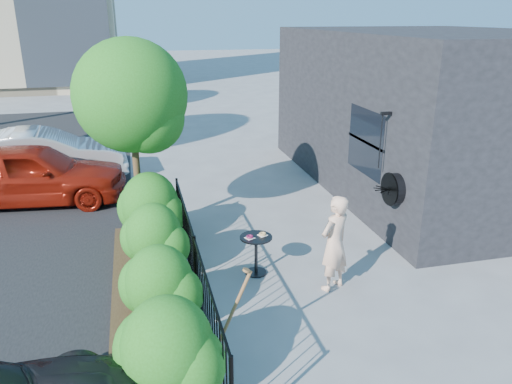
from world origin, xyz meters
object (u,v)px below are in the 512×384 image
object	(u,v)px
patio_tree	(135,103)
car_silver	(43,156)
shovel	(230,320)
cafe_table	(256,248)
woman	(334,243)
car_red	(32,174)

from	to	relation	value
patio_tree	car_silver	xyz separation A→B (m)	(-2.53, 4.27, -2.04)
shovel	car_silver	distance (m)	9.37
shovel	cafe_table	bearing A→B (deg)	68.01
patio_tree	car_silver	bearing A→B (deg)	120.66
cafe_table	car_silver	distance (m)	7.84
woman	car_silver	size ratio (longest dim) A/B	0.38
patio_tree	car_red	distance (m)	4.12
shovel	car_red	distance (m)	7.79
patio_tree	cafe_table	world-z (taller)	patio_tree
cafe_table	car_silver	xyz separation A→B (m)	(-4.40, 6.48, 0.23)
cafe_table	car_red	xyz separation A→B (m)	(-4.41, 4.74, 0.25)
patio_tree	shovel	bearing A→B (deg)	-77.46
cafe_table	car_red	distance (m)	6.48
cafe_table	car_red	size ratio (longest dim) A/B	0.18
woman	car_red	world-z (taller)	woman
cafe_table	car_silver	bearing A→B (deg)	124.18
car_red	shovel	bearing A→B (deg)	-146.97
woman	car_silver	world-z (taller)	woman
patio_tree	cafe_table	size ratio (longest dim) A/B	5.14
patio_tree	car_silver	distance (m)	5.37
car_red	car_silver	distance (m)	1.74
cafe_table	shovel	world-z (taller)	shovel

